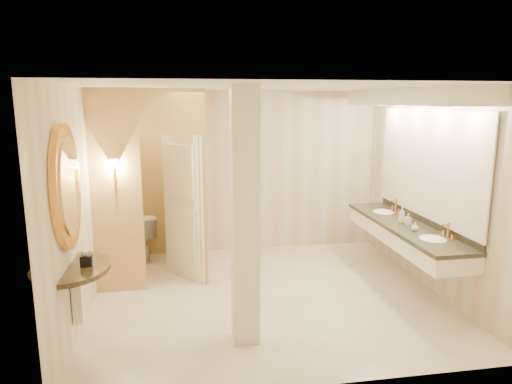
% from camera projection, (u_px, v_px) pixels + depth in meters
% --- Properties ---
extents(floor, '(4.50, 4.50, 0.00)m').
position_uv_depth(floor, '(268.00, 295.00, 6.05)').
color(floor, white).
rests_on(floor, ground).
extents(ceiling, '(4.50, 4.50, 0.00)m').
position_uv_depth(ceiling, '(269.00, 87.00, 5.52)').
color(ceiling, silver).
rests_on(ceiling, wall_back).
extents(wall_back, '(4.50, 0.02, 2.70)m').
position_uv_depth(wall_back, '(246.00, 172.00, 7.72)').
color(wall_back, beige).
rests_on(wall_back, floor).
extents(wall_front, '(4.50, 0.02, 2.70)m').
position_uv_depth(wall_front, '(313.00, 244.00, 3.85)').
color(wall_front, beige).
rests_on(wall_front, floor).
extents(wall_left, '(0.02, 4.00, 2.70)m').
position_uv_depth(wall_left, '(83.00, 202.00, 5.43)').
color(wall_left, beige).
rests_on(wall_left, floor).
extents(wall_right, '(0.02, 4.00, 2.70)m').
position_uv_depth(wall_right, '(432.00, 190.00, 6.15)').
color(wall_right, beige).
rests_on(wall_right, floor).
extents(toilet_closet, '(1.50, 1.55, 2.70)m').
position_uv_depth(toilet_closet, '(178.00, 183.00, 6.53)').
color(toilet_closet, '#F1CF7E').
rests_on(toilet_closet, floor).
extents(wall_sconce, '(0.14, 0.14, 0.42)m').
position_uv_depth(wall_sconce, '(114.00, 165.00, 5.82)').
color(wall_sconce, '#CE8842').
rests_on(wall_sconce, toilet_closet).
extents(vanity, '(0.75, 2.79, 2.09)m').
position_uv_depth(vanity, '(411.00, 169.00, 6.14)').
color(vanity, white).
rests_on(vanity, floor).
extents(console_shelf, '(0.97, 0.97, 1.93)m').
position_uv_depth(console_shelf, '(69.00, 222.00, 4.57)').
color(console_shelf, black).
rests_on(console_shelf, floor).
extents(pillar, '(0.28, 0.28, 2.70)m').
position_uv_depth(pillar, '(245.00, 219.00, 4.68)').
color(pillar, white).
rests_on(pillar, floor).
extents(tissue_box, '(0.12, 0.12, 0.11)m').
position_uv_depth(tissue_box, '(86.00, 260.00, 4.68)').
color(tissue_box, black).
rests_on(tissue_box, console_shelf).
extents(toilet, '(0.64, 0.85, 0.77)m').
position_uv_depth(toilet, '(139.00, 236.00, 7.39)').
color(toilet, white).
rests_on(toilet, floor).
extents(soap_bottle_a, '(0.08, 0.08, 0.15)m').
position_uv_depth(soap_bottle_a, '(408.00, 219.00, 6.23)').
color(soap_bottle_a, beige).
rests_on(soap_bottle_a, vanity).
extents(soap_bottle_b, '(0.10, 0.10, 0.12)m').
position_uv_depth(soap_bottle_b, '(415.00, 227.00, 5.92)').
color(soap_bottle_b, silver).
rests_on(soap_bottle_b, vanity).
extents(soap_bottle_c, '(0.10, 0.10, 0.22)m').
position_uv_depth(soap_bottle_c, '(402.00, 215.00, 6.34)').
color(soap_bottle_c, '#C6B28C').
rests_on(soap_bottle_c, vanity).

